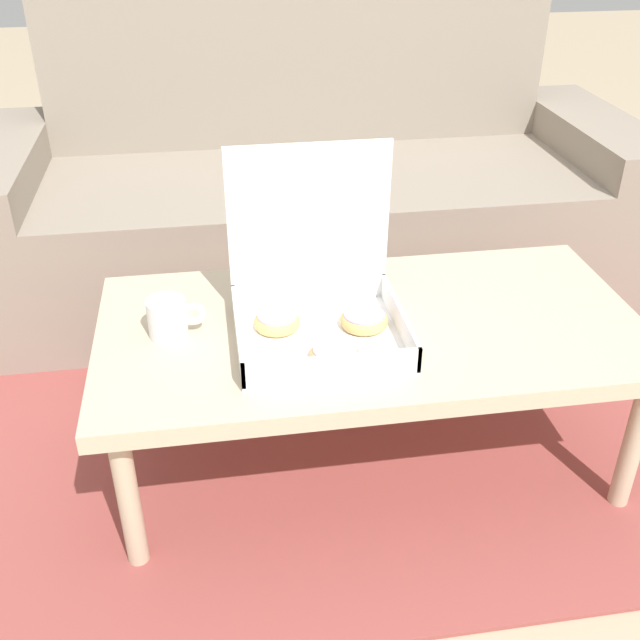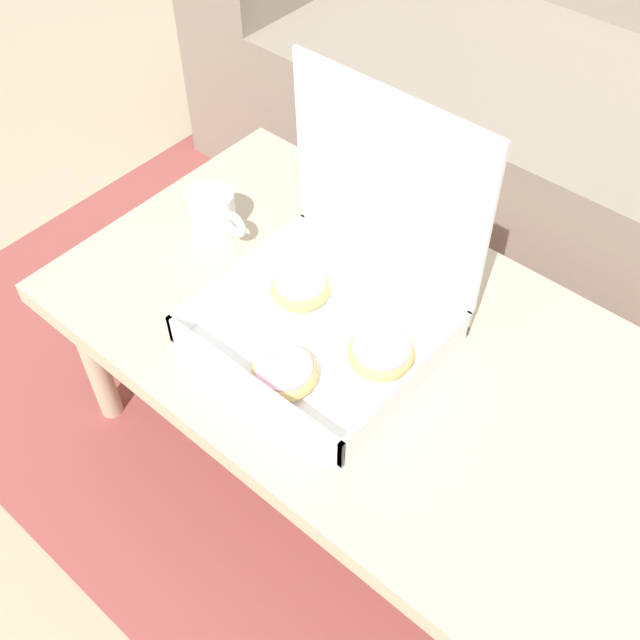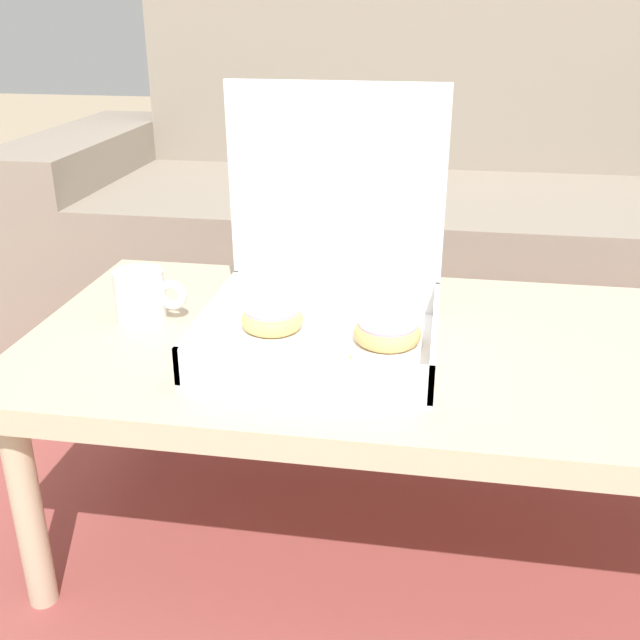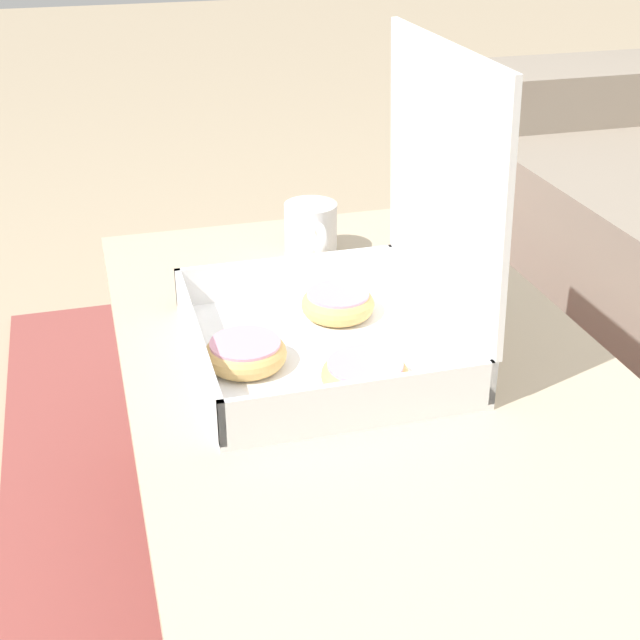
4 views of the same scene
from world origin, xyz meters
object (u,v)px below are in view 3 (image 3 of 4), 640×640
(couch, at_px, (424,226))
(coffee_table, at_px, (402,362))
(coffee_mug, at_px, (142,295))
(pastry_box, at_px, (326,300))

(couch, height_order, coffee_table, couch)
(couch, bearing_deg, coffee_table, -90.00)
(coffee_table, bearing_deg, coffee_mug, 177.89)
(coffee_table, bearing_deg, couch, 90.00)
(pastry_box, bearing_deg, coffee_mug, 173.06)
(pastry_box, relative_size, coffee_mug, 3.09)
(coffee_table, distance_m, pastry_box, 0.16)
(couch, bearing_deg, pastry_box, -96.95)
(pastry_box, bearing_deg, coffee_table, 10.66)
(coffee_table, height_order, pastry_box, pastry_box)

